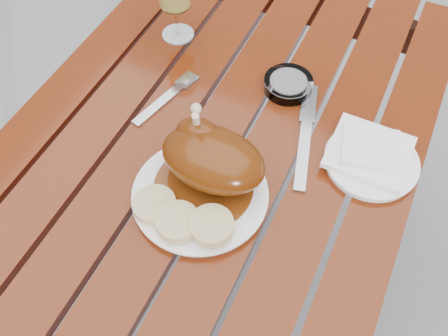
{
  "coord_description": "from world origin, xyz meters",
  "views": [
    {
      "loc": [
        0.29,
        -0.58,
        1.53
      ],
      "look_at": [
        0.06,
        -0.1,
        0.78
      ],
      "focal_mm": 40.0,
      "sensor_mm": 36.0,
      "label": 1
    }
  ],
  "objects_px": {
    "table": "(219,219)",
    "side_plate": "(371,162)",
    "dinner_plate": "(200,195)",
    "ashtray": "(288,84)",
    "wine_glass": "(175,4)"
  },
  "relations": [
    {
      "from": "dinner_plate",
      "to": "wine_glass",
      "type": "relative_size",
      "value": 1.42
    },
    {
      "from": "wine_glass",
      "to": "ashtray",
      "type": "height_order",
      "value": "wine_glass"
    },
    {
      "from": "wine_glass",
      "to": "side_plate",
      "type": "distance_m",
      "value": 0.55
    },
    {
      "from": "dinner_plate",
      "to": "side_plate",
      "type": "distance_m",
      "value": 0.34
    },
    {
      "from": "table",
      "to": "dinner_plate",
      "type": "xyz_separation_m",
      "value": [
        0.04,
        -0.16,
        0.38
      ]
    },
    {
      "from": "dinner_plate",
      "to": "ashtray",
      "type": "bearing_deg",
      "value": 81.94
    },
    {
      "from": "table",
      "to": "wine_glass",
      "type": "height_order",
      "value": "wine_glass"
    },
    {
      "from": "table",
      "to": "ashtray",
      "type": "distance_m",
      "value": 0.43
    },
    {
      "from": "side_plate",
      "to": "ashtray",
      "type": "relative_size",
      "value": 1.72
    },
    {
      "from": "side_plate",
      "to": "wine_glass",
      "type": "bearing_deg",
      "value": 161.26
    },
    {
      "from": "dinner_plate",
      "to": "wine_glass",
      "type": "distance_m",
      "value": 0.47
    },
    {
      "from": "table",
      "to": "side_plate",
      "type": "distance_m",
      "value": 0.49
    },
    {
      "from": "table",
      "to": "ashtray",
      "type": "relative_size",
      "value": 11.38
    },
    {
      "from": "table",
      "to": "side_plate",
      "type": "height_order",
      "value": "side_plate"
    },
    {
      "from": "dinner_plate",
      "to": "ashtray",
      "type": "height_order",
      "value": "ashtray"
    }
  ]
}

